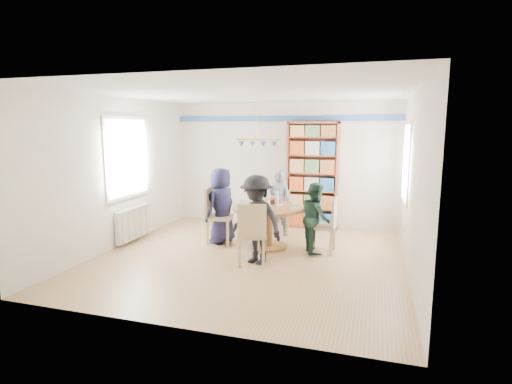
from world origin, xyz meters
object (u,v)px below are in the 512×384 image
at_px(chair_right, 328,223).
at_px(person_far, 280,203).
at_px(chair_near, 251,232).
at_px(person_right, 316,218).
at_px(chair_far, 280,210).
at_px(bookshelf, 313,176).
at_px(dining_table, 268,217).
at_px(chair_left, 215,213).
at_px(person_left, 221,206).
at_px(person_near, 257,220).
at_px(radiator, 133,223).

bearing_deg(chair_right, person_far, 139.57).
height_order(chair_near, person_right, person_right).
relative_size(chair_far, bookshelf, 0.39).
relative_size(dining_table, chair_near, 1.29).
distance_m(dining_table, person_far, 0.91).
height_order(chair_near, person_far, person_far).
distance_m(chair_left, person_left, 0.18).
bearing_deg(bookshelf, person_near, -100.51).
xyz_separation_m(dining_table, person_left, (-0.92, 0.04, 0.15)).
height_order(chair_near, person_near, person_near).
bearing_deg(chair_left, chair_right, 0.17).
height_order(chair_far, chair_near, chair_near).
bearing_deg(person_far, person_right, 144.67).
distance_m(chair_far, person_near, 1.93).
height_order(chair_near, person_left, person_left).
height_order(radiator, chair_left, chair_left).
bearing_deg(bookshelf, person_far, -123.56).
bearing_deg(person_far, bookshelf, -111.31).
distance_m(dining_table, chair_right, 1.06).
xyz_separation_m(chair_near, bookshelf, (0.52, 2.72, 0.57)).
relative_size(dining_table, person_right, 1.06).
distance_m(person_far, bookshelf, 1.06).
height_order(chair_right, chair_far, chair_right).
bearing_deg(person_left, chair_near, 59.80).
distance_m(radiator, chair_left, 1.60).
relative_size(chair_far, person_right, 0.73).
xyz_separation_m(radiator, person_near, (2.62, -0.54, 0.36)).
distance_m(person_left, person_near, 1.34).
relative_size(chair_left, person_right, 0.86).
distance_m(chair_left, person_near, 1.39).
height_order(radiator, bookshelf, bookshelf).
distance_m(chair_near, bookshelf, 2.83).
bearing_deg(person_far, radiator, 38.15).
distance_m(chair_left, chair_far, 1.44).
relative_size(chair_left, chair_far, 1.18).
relative_size(radiator, chair_right, 1.04).
distance_m(chair_far, chair_near, 2.06).
bearing_deg(chair_near, chair_far, 90.98).
bearing_deg(person_near, radiator, -170.57).
height_order(radiator, chair_near, chair_near).
bearing_deg(chair_near, dining_table, 90.11).
distance_m(person_right, person_near, 1.18).
bearing_deg(dining_table, chair_right, -0.13).
xyz_separation_m(person_right, bookshelf, (-0.33, 1.73, 0.51)).
height_order(person_near, bookshelf, bookshelf).
relative_size(radiator, person_right, 0.81).
distance_m(radiator, bookshelf, 3.79).
distance_m(chair_left, chair_near, 1.45).
bearing_deg(person_near, chair_left, 161.89).
bearing_deg(person_left, dining_table, 106.39).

